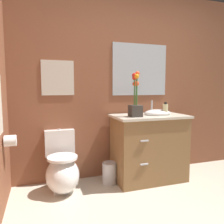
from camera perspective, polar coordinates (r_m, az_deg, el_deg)
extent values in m
cube|color=brown|center=(3.15, 7.35, 7.10)|extent=(4.72, 0.05, 2.50)
ellipsoid|color=white|center=(2.70, -12.63, -15.65)|extent=(0.38, 0.48, 0.40)
cube|color=white|center=(2.79, -12.68, -17.37)|extent=(0.22, 0.26, 0.18)
cube|color=white|center=(2.87, -13.36, -7.62)|extent=(0.36, 0.13, 0.32)
cylinder|color=white|center=(2.61, -12.70, -11.43)|extent=(0.34, 0.34, 0.03)
cylinder|color=#B7B7BC|center=(2.84, -13.44, -4.48)|extent=(0.04, 0.04, 0.02)
cube|color=brown|center=(2.96, 9.45, -9.30)|extent=(0.90, 0.52, 0.82)
cube|color=beige|center=(2.88, 9.60, -1.08)|extent=(0.94, 0.56, 0.03)
ellipsoid|color=white|center=(2.93, 11.69, -0.30)|extent=(0.36, 0.26, 0.10)
cylinder|color=#B7B7BC|center=(3.06, 10.22, 1.32)|extent=(0.02, 0.02, 0.18)
cube|color=#B7B7BC|center=(2.59, 8.39, -7.39)|extent=(0.10, 0.02, 0.02)
cube|color=#B7B7BC|center=(2.67, 8.30, -13.23)|extent=(0.10, 0.02, 0.02)
cube|color=#38332D|center=(2.68, 6.05, 0.28)|extent=(0.14, 0.14, 0.14)
cylinder|color=#386B2D|center=(2.67, 6.52, 5.80)|extent=(0.01, 0.01, 0.38)
sphere|color=#EA4C23|center=(2.68, 6.57, 9.84)|extent=(0.06, 0.06, 0.06)
cylinder|color=#386B2D|center=(2.69, 6.21, 5.55)|extent=(0.01, 0.01, 0.35)
sphere|color=#EA4C23|center=(2.70, 6.25, 9.29)|extent=(0.06, 0.06, 0.06)
cylinder|color=#386B2D|center=(2.70, 5.87, 4.53)|extent=(0.01, 0.01, 0.26)
sphere|color=#EA4C23|center=(2.70, 5.90, 7.25)|extent=(0.06, 0.06, 0.06)
cylinder|color=#386B2D|center=(2.68, 5.78, 5.26)|extent=(0.01, 0.01, 0.33)
sphere|color=red|center=(2.68, 5.82, 8.75)|extent=(0.06, 0.06, 0.06)
cylinder|color=#386B2D|center=(2.66, 5.75, 5.59)|extent=(0.01, 0.01, 0.36)
sphere|color=red|center=(2.66, 5.79, 9.43)|extent=(0.06, 0.06, 0.06)
cylinder|color=#386B2D|center=(2.65, 5.87, 5.39)|extent=(0.01, 0.01, 0.34)
sphere|color=red|center=(2.66, 5.91, 9.05)|extent=(0.06, 0.06, 0.06)
cylinder|color=#386B2D|center=(2.63, 6.39, 5.42)|extent=(0.01, 0.01, 0.34)
sphere|color=orange|center=(2.63, 6.43, 9.14)|extent=(0.06, 0.06, 0.06)
cylinder|color=#386B2D|center=(2.66, 6.40, 4.53)|extent=(0.01, 0.01, 0.26)
sphere|color=#EA4C23|center=(2.66, 6.44, 7.31)|extent=(0.06, 0.06, 0.06)
cylinder|color=beige|center=(2.90, 13.60, 0.61)|extent=(0.06, 0.06, 0.14)
cylinder|color=black|center=(2.89, 13.64, 2.25)|extent=(0.04, 0.04, 0.02)
cylinder|color=#B7B7BC|center=(2.88, -0.65, -15.55)|extent=(0.18, 0.18, 0.26)
torus|color=#B7B7BC|center=(2.84, -0.66, -13.01)|extent=(0.18, 0.18, 0.01)
cube|color=beige|center=(2.82, -13.83, 8.55)|extent=(0.39, 0.01, 0.43)
cube|color=#B2BCC6|center=(3.13, 7.24, 10.78)|extent=(0.80, 0.01, 0.70)
cylinder|color=white|center=(2.42, -24.77, -6.75)|extent=(0.11, 0.11, 0.11)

